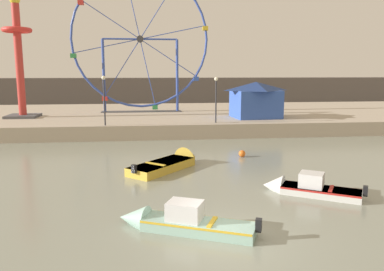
% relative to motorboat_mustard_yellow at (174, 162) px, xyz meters
% --- Properties ---
extents(ground_plane, '(240.00, 240.00, 0.00)m').
position_rel_motorboat_mustard_yellow_xyz_m(ground_plane, '(1.07, -10.11, -0.25)').
color(ground_plane, gray).
extents(quay_promenade, '(110.00, 21.13, 1.22)m').
position_rel_motorboat_mustard_yellow_xyz_m(quay_promenade, '(1.07, 19.39, 0.35)').
color(quay_promenade, tan).
rests_on(quay_promenade, ground_plane).
extents(distant_town_skyline, '(140.00, 3.00, 4.40)m').
position_rel_motorboat_mustard_yellow_xyz_m(distant_town_skyline, '(1.07, 41.65, 1.95)').
color(distant_town_skyline, '#564C47').
rests_on(distant_town_skyline, ground_plane).
extents(motorboat_mustard_yellow, '(4.78, 5.12, 1.51)m').
position_rel_motorboat_mustard_yellow_xyz_m(motorboat_mustard_yellow, '(0.00, 0.00, 0.00)').
color(motorboat_mustard_yellow, gold).
rests_on(motorboat_mustard_yellow, ground_plane).
extents(motorboat_pale_grey, '(4.33, 3.28, 1.40)m').
position_rel_motorboat_mustard_yellow_xyz_m(motorboat_pale_grey, '(5.58, -5.73, 0.03)').
color(motorboat_pale_grey, silver).
rests_on(motorboat_pale_grey, ground_plane).
extents(motorboat_seafoam, '(5.06, 3.04, 1.39)m').
position_rel_motorboat_mustard_yellow_xyz_m(motorboat_seafoam, '(-0.53, -9.14, 0.06)').
color(motorboat_seafoam, '#93BCAD').
rests_on(motorboat_seafoam, ground_plane).
extents(ferris_wheel_blue_frame, '(14.23, 1.20, 14.69)m').
position_rel_motorboat_mustard_yellow_xyz_m(ferris_wheel_blue_frame, '(-2.14, 19.55, 8.34)').
color(ferris_wheel_blue_frame, '#334CA8').
rests_on(ferris_wheel_blue_frame, quay_promenade).
extents(drop_tower_red_tower, '(2.80, 2.80, 11.11)m').
position_rel_motorboat_mustard_yellow_xyz_m(drop_tower_red_tower, '(-13.21, 15.84, 6.43)').
color(drop_tower_red_tower, '#BC332D').
rests_on(drop_tower_red_tower, quay_promenade).
extents(carnival_booth_blue_tent, '(4.82, 4.29, 3.33)m').
position_rel_motorboat_mustard_yellow_xyz_m(carnival_booth_blue_tent, '(8.57, 13.21, 2.70)').
color(carnival_booth_blue_tent, '#3356B7').
rests_on(carnival_booth_blue_tent, quay_promenade).
extents(promenade_lamp_near, '(0.32, 0.32, 3.96)m').
position_rel_motorboat_mustard_yellow_xyz_m(promenade_lamp_near, '(-4.92, 9.42, 3.55)').
color(promenade_lamp_near, '#2D2D33').
rests_on(promenade_lamp_near, quay_promenade).
extents(promenade_lamp_far, '(0.32, 0.32, 3.83)m').
position_rel_motorboat_mustard_yellow_xyz_m(promenade_lamp_far, '(4.23, 10.00, 3.47)').
color(promenade_lamp_far, '#2D2D33').
rests_on(promenade_lamp_far, quay_promenade).
extents(mooring_buoy_orange, '(0.44, 0.44, 0.44)m').
position_rel_motorboat_mustard_yellow_xyz_m(mooring_buoy_orange, '(4.61, 2.11, -0.03)').
color(mooring_buoy_orange, orange).
rests_on(mooring_buoy_orange, ground_plane).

